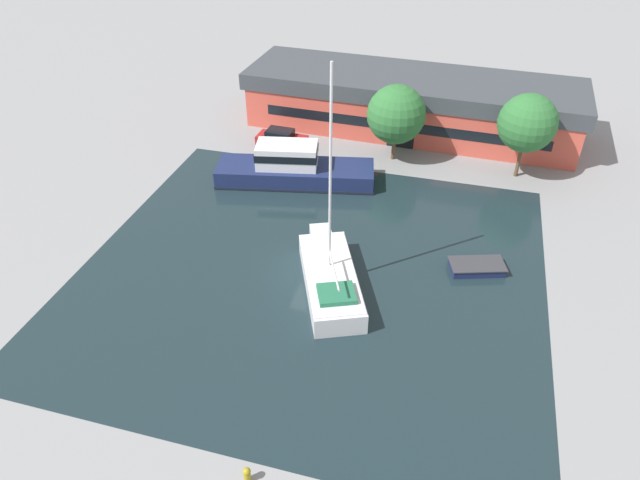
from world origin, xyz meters
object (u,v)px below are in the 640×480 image
object	(u,v)px
parked_car	(281,138)
sailboat_moored	(330,277)
warehouse_building	(411,102)
motor_cruiser	(293,168)
quay_tree_near_building	(396,114)
small_dinghy	(477,267)
quay_tree_by_water	(527,123)

from	to	relation	value
parked_car	sailboat_moored	world-z (taller)	sailboat_moored
warehouse_building	motor_cruiser	xyz separation A→B (m)	(-7.61, -12.59, -1.38)
quay_tree_near_building	small_dinghy	size ratio (longest dim) A/B	1.68
quay_tree_by_water	motor_cruiser	xyz separation A→B (m)	(-17.45, -5.68, -3.51)
quay_tree_by_water	motor_cruiser	bearing A→B (deg)	-161.99
warehouse_building	quay_tree_by_water	size ratio (longest dim) A/B	4.44
parked_car	sailboat_moored	size ratio (longest dim) A/B	0.32
sailboat_moored	small_dinghy	size ratio (longest dim) A/B	3.63
quay_tree_near_building	small_dinghy	bearing A→B (deg)	-60.61
quay_tree_near_building	motor_cruiser	bearing A→B (deg)	-140.29
quay_tree_near_building	quay_tree_by_water	xyz separation A→B (m)	(10.29, -0.27, 0.58)
quay_tree_near_building	parked_car	distance (m)	10.56
quay_tree_near_building	motor_cruiser	distance (m)	9.76
small_dinghy	sailboat_moored	bearing A→B (deg)	-82.47
warehouse_building	quay_tree_by_water	world-z (taller)	quay_tree_by_water
parked_car	small_dinghy	distance (m)	22.33
quay_tree_by_water	parked_car	distance (m)	20.68
parked_car	quay_tree_near_building	bearing A→B (deg)	94.80
small_dinghy	motor_cruiser	bearing A→B (deg)	-135.36
warehouse_building	motor_cruiser	world-z (taller)	warehouse_building
warehouse_building	sailboat_moored	bearing A→B (deg)	-90.87
parked_car	small_dinghy	size ratio (longest dim) A/B	1.16
motor_cruiser	small_dinghy	size ratio (longest dim) A/B	3.37
quay_tree_near_building	small_dinghy	distance (m)	16.30
quay_tree_near_building	quay_tree_by_water	world-z (taller)	quay_tree_by_water
quay_tree_near_building	parked_car	xyz separation A→B (m)	(-10.02, -0.33, -3.30)
warehouse_building	quay_tree_near_building	bearing A→B (deg)	-91.37
small_dinghy	warehouse_building	bearing A→B (deg)	-177.90
sailboat_moored	small_dinghy	bearing A→B (deg)	2.35
motor_cruiser	small_dinghy	bearing A→B (deg)	-129.03
quay_tree_near_building	sailboat_moored	xyz separation A→B (m)	(-0.99, -17.92, -3.29)
sailboat_moored	motor_cruiser	xyz separation A→B (m)	(-6.17, 11.97, 0.36)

